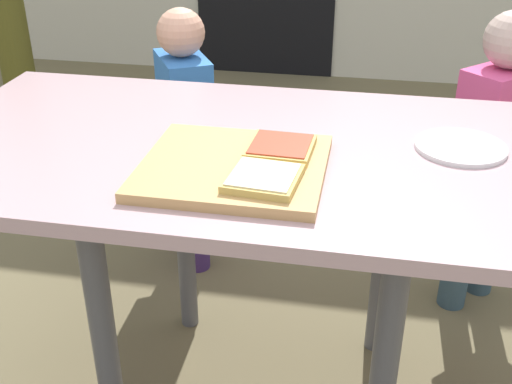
{
  "coord_description": "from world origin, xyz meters",
  "views": [
    {
      "loc": [
        0.22,
        -1.25,
        1.35
      ],
      "look_at": [
        -0.02,
        0.0,
        0.66
      ],
      "focal_mm": 44.75,
      "sensor_mm": 36.0,
      "label": 1
    }
  ],
  "objects_px": {
    "dining_table": "(264,181)",
    "child_left": "(186,129)",
    "plate_white_right": "(461,147)",
    "child_right": "(492,150)",
    "cutting_board": "(234,167)",
    "pizza_slice_far_right": "(281,147)",
    "pizza_slice_near_right": "(263,178)"
  },
  "relations": [
    {
      "from": "dining_table",
      "to": "pizza_slice_far_right",
      "type": "distance_m",
      "value": 0.14
    },
    {
      "from": "cutting_board",
      "to": "pizza_slice_near_right",
      "type": "relative_size",
      "value": 2.49
    },
    {
      "from": "cutting_board",
      "to": "pizza_slice_near_right",
      "type": "height_order",
      "value": "pizza_slice_near_right"
    },
    {
      "from": "cutting_board",
      "to": "plate_white_right",
      "type": "bearing_deg",
      "value": 23.56
    },
    {
      "from": "child_left",
      "to": "child_right",
      "type": "distance_m",
      "value": 0.98
    },
    {
      "from": "plate_white_right",
      "to": "child_right",
      "type": "relative_size",
      "value": 0.2
    },
    {
      "from": "pizza_slice_far_right",
      "to": "dining_table",
      "type": "bearing_deg",
      "value": 123.98
    },
    {
      "from": "pizza_slice_far_right",
      "to": "child_right",
      "type": "bearing_deg",
      "value": 50.79
    },
    {
      "from": "dining_table",
      "to": "cutting_board",
      "type": "relative_size",
      "value": 4.26
    },
    {
      "from": "dining_table",
      "to": "child_left",
      "type": "distance_m",
      "value": 0.78
    },
    {
      "from": "dining_table",
      "to": "pizza_slice_near_right",
      "type": "relative_size",
      "value": 10.6
    },
    {
      "from": "dining_table",
      "to": "child_right",
      "type": "height_order",
      "value": "child_right"
    },
    {
      "from": "cutting_board",
      "to": "pizza_slice_near_right",
      "type": "distance_m",
      "value": 0.11
    },
    {
      "from": "dining_table",
      "to": "cutting_board",
      "type": "distance_m",
      "value": 0.17
    },
    {
      "from": "plate_white_right",
      "to": "child_left",
      "type": "xyz_separation_m",
      "value": [
        -0.8,
        0.6,
        -0.27
      ]
    },
    {
      "from": "cutting_board",
      "to": "pizza_slice_near_right",
      "type": "bearing_deg",
      "value": -45.22
    },
    {
      "from": "child_right",
      "to": "pizza_slice_far_right",
      "type": "bearing_deg",
      "value": -129.21
    },
    {
      "from": "cutting_board",
      "to": "plate_white_right",
      "type": "height_order",
      "value": "cutting_board"
    },
    {
      "from": "dining_table",
      "to": "pizza_slice_far_right",
      "type": "bearing_deg",
      "value": -56.02
    },
    {
      "from": "cutting_board",
      "to": "plate_white_right",
      "type": "xyz_separation_m",
      "value": [
        0.46,
        0.2,
        -0.01
      ]
    },
    {
      "from": "pizza_slice_near_right",
      "to": "child_left",
      "type": "relative_size",
      "value": 0.16
    },
    {
      "from": "pizza_slice_near_right",
      "to": "plate_white_right",
      "type": "height_order",
      "value": "pizza_slice_near_right"
    },
    {
      "from": "cutting_board",
      "to": "dining_table",
      "type": "bearing_deg",
      "value": 74.12
    },
    {
      "from": "pizza_slice_far_right",
      "to": "child_right",
      "type": "distance_m",
      "value": 0.9
    },
    {
      "from": "dining_table",
      "to": "plate_white_right",
      "type": "distance_m",
      "value": 0.43
    },
    {
      "from": "pizza_slice_far_right",
      "to": "child_left",
      "type": "height_order",
      "value": "child_left"
    },
    {
      "from": "cutting_board",
      "to": "pizza_slice_far_right",
      "type": "height_order",
      "value": "pizza_slice_far_right"
    },
    {
      "from": "plate_white_right",
      "to": "pizza_slice_near_right",
      "type": "bearing_deg",
      "value": -144.48
    },
    {
      "from": "cutting_board",
      "to": "child_left",
      "type": "distance_m",
      "value": 0.91
    },
    {
      "from": "dining_table",
      "to": "cutting_board",
      "type": "height_order",
      "value": "cutting_board"
    },
    {
      "from": "pizza_slice_near_right",
      "to": "child_right",
      "type": "distance_m",
      "value": 1.02
    },
    {
      "from": "dining_table",
      "to": "pizza_slice_far_right",
      "type": "xyz_separation_m",
      "value": [
        0.05,
        -0.07,
        0.12
      ]
    }
  ]
}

